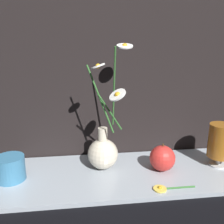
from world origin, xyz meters
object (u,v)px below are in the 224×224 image
(yellow_mug, at_px, (10,168))
(orange_fruit, at_px, (162,158))
(vase_with_flowers, at_px, (103,150))
(tea_glass, at_px, (221,142))

(yellow_mug, relative_size, orange_fruit, 1.05)
(vase_with_flowers, height_order, tea_glass, vase_with_flowers)
(vase_with_flowers, bearing_deg, orange_fruit, -10.70)
(vase_with_flowers, relative_size, orange_fruit, 4.38)
(vase_with_flowers, distance_m, yellow_mug, 0.28)
(yellow_mug, bearing_deg, tea_glass, 0.29)
(vase_with_flowers, bearing_deg, yellow_mug, -173.23)
(yellow_mug, relative_size, tea_glass, 0.66)
(tea_glass, bearing_deg, vase_with_flowers, 175.47)
(vase_with_flowers, distance_m, orange_fruit, 0.19)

